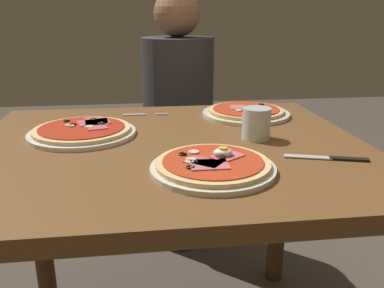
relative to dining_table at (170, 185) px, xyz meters
name	(u,v)px	position (x,y,z in m)	size (l,w,h in m)	color
dining_table	(170,185)	(0.00, 0.00, 0.00)	(1.05, 0.90, 0.75)	brown
pizza_foreground	(213,166)	(0.08, -0.21, 0.13)	(0.28, 0.28, 0.05)	silver
pizza_across_left	(246,112)	(0.28, 0.27, 0.13)	(0.29, 0.29, 0.03)	silver
pizza_across_right	(83,131)	(-0.24, 0.11, 0.13)	(0.30, 0.30, 0.03)	white
water_glass_near	(256,126)	(0.24, 0.01, 0.16)	(0.08, 0.08, 0.09)	silver
fork	(142,115)	(-0.07, 0.32, 0.12)	(0.16, 0.02, 0.00)	silver
knife	(332,158)	(0.38, -0.17, 0.12)	(0.19, 0.07, 0.01)	silver
diner_person	(178,130)	(0.10, 0.78, -0.07)	(0.32, 0.32, 1.18)	black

